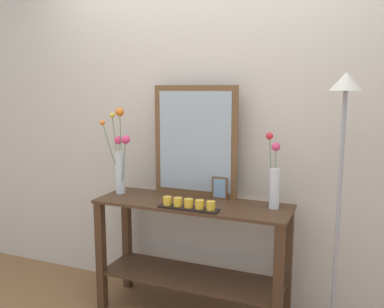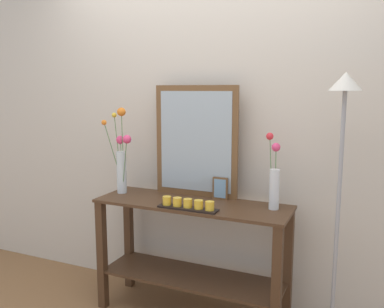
{
  "view_description": "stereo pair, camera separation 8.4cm",
  "coord_description": "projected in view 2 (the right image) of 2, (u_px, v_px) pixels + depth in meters",
  "views": [
    {
      "loc": [
        0.99,
        -2.44,
        1.55
      ],
      "look_at": [
        0.0,
        0.0,
        1.13
      ],
      "focal_mm": 38.12,
      "sensor_mm": 36.0,
      "label": 1
    },
    {
      "loc": [
        1.07,
        -2.41,
        1.55
      ],
      "look_at": [
        0.0,
        0.0,
        1.13
      ],
      "focal_mm": 38.12,
      "sensor_mm": 36.0,
      "label": 2
    }
  ],
  "objects": [
    {
      "name": "wall_back",
      "position": [
        211.0,
        117.0,
        2.94
      ],
      "size": [
        6.4,
        0.08,
        2.7
      ],
      "primitive_type": "cube",
      "color": "beige",
      "rests_on": "ground"
    },
    {
      "name": "console_table",
      "position": [
        192.0,
        244.0,
        2.77
      ],
      "size": [
        1.31,
        0.43,
        0.8
      ],
      "color": "#472D1C",
      "rests_on": "ground"
    },
    {
      "name": "picture_frame_small",
      "position": [
        220.0,
        188.0,
        2.79
      ],
      "size": [
        0.11,
        0.01,
        0.15
      ],
      "color": "brown",
      "rests_on": "console_table"
    },
    {
      "name": "floor_lamp",
      "position": [
        341.0,
        168.0,
        2.28
      ],
      "size": [
        0.24,
        0.24,
        1.64
      ],
      "color": "#9E9EA3",
      "rests_on": "ground"
    },
    {
      "name": "vase_right",
      "position": [
        274.0,
        180.0,
        2.56
      ],
      "size": [
        0.12,
        0.15,
        0.47
      ],
      "color": "silver",
      "rests_on": "console_table"
    },
    {
      "name": "tall_vase_left",
      "position": [
        121.0,
        157.0,
        2.94
      ],
      "size": [
        0.23,
        0.19,
        0.62
      ],
      "color": "silver",
      "rests_on": "console_table"
    },
    {
      "name": "mirror_leaning",
      "position": [
        196.0,
        141.0,
        2.84
      ],
      "size": [
        0.61,
        0.03,
        0.78
      ],
      "color": "brown",
      "rests_on": "console_table"
    },
    {
      "name": "candle_tray",
      "position": [
        188.0,
        205.0,
        2.56
      ],
      "size": [
        0.39,
        0.09,
        0.07
      ],
      "color": "black",
      "rests_on": "console_table"
    }
  ]
}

